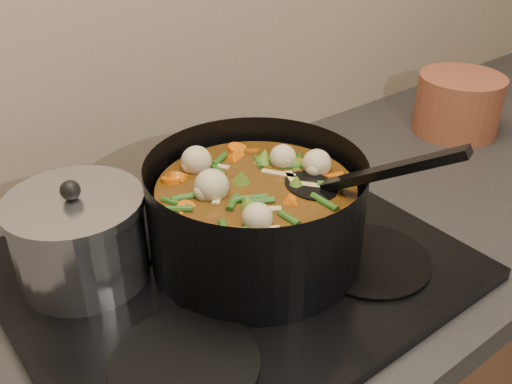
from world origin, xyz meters
TOP-DOWN VIEW (x-y plane):
  - stovetop at (0.00, 1.93)m, footprint 0.62×0.54m
  - stockpot at (0.04, 1.92)m, footprint 0.35×0.41m
  - saucepan at (-0.18, 2.03)m, footprint 0.19×0.19m
  - terracotta_crock at (0.68, 2.02)m, footprint 0.20×0.20m

SIDE VIEW (x-z plane):
  - stovetop at x=0.00m, z-range 0.91..0.93m
  - terracotta_crock at x=0.68m, z-range 0.91..1.04m
  - saucepan at x=-0.18m, z-range 0.92..1.07m
  - stockpot at x=0.04m, z-range 0.89..1.12m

